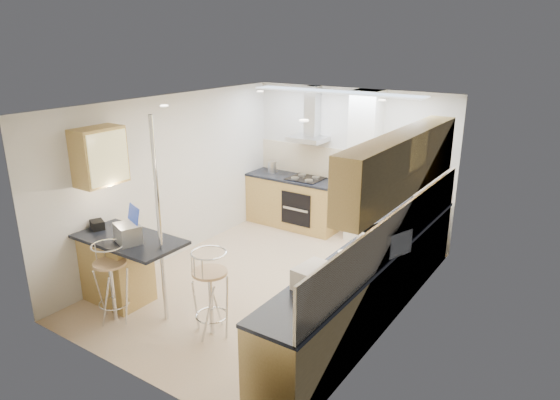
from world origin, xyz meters
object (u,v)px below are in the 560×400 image
Objects in this scene: laptop at (128,233)px; bar_stool_end at (211,293)px; bar_stool_near at (112,282)px; microwave at (384,241)px; bread_bin at (315,277)px.

laptop reaches higher than bar_stool_end.
bar_stool_end is (1.18, 0.43, 0.02)m from bar_stool_near.
microwave is at bearing -34.18° from bar_stool_end.
bread_bin reaches higher than bar_stool_end.
microwave reaches higher than bar_stool_end.
laptop is 0.61m from bar_stool_near.
laptop is (-2.65, -1.46, -0.01)m from microwave.
microwave is 2.07m from bar_stool_end.
laptop is 0.32× the size of bar_stool_end.
microwave reaches higher than laptop.
microwave is at bearing 54.57° from bar_stool_near.
microwave is at bearing 83.11° from bread_bin.
bread_bin is (-0.25, -1.14, -0.04)m from microwave.
microwave is 3.25m from bar_stool_near.
laptop is 0.33× the size of bar_stool_near.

